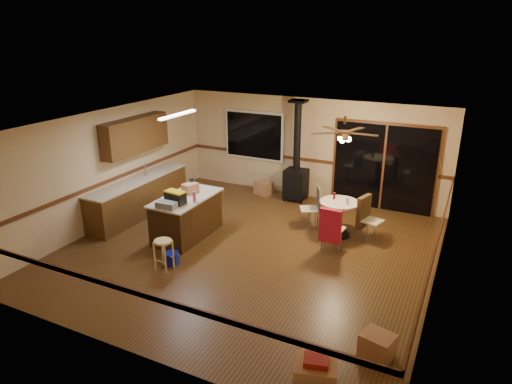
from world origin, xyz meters
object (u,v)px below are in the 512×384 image
Objects in this scene: kitchen_island at (187,216)px; chair_right at (365,212)px; toolbox_grey at (166,205)px; box_corner_a at (315,376)px; dining_table at (339,213)px; blue_bucket at (172,258)px; toolbox_black at (175,198)px; bar_stool at (164,255)px; wood_stove at (296,173)px; chair_left at (314,203)px; box_corner_b at (377,345)px; chair_near at (331,226)px; box_under_window at (264,188)px.

chair_right reaches higher than kitchen_island.
toolbox_grey reaches higher than box_corner_a.
blue_bucket is at bearing -133.32° from dining_table.
bar_stool is at bearing -67.99° from toolbox_black.
toolbox_grey is at bearing -146.77° from chair_right.
toolbox_black is at bearing -110.14° from wood_stove.
box_corner_a is at bearing -24.68° from bar_stool.
toolbox_grey is at bearing -135.01° from chair_left.
blue_bucket is 3.64m from dining_table.
dining_table is 4.61m from box_corner_a.
toolbox_black is at bearing -85.49° from kitchen_island.
toolbox_black is 1.30m from bar_stool.
chair_left is 1.27× the size of box_corner_b.
dining_table is 3.89m from box_corner_b.
wood_stove is 4.89× the size of box_corner_a.
wood_stove is at bearing 124.44° from chair_near.
wood_stove is 1.76m from chair_left.
wood_stove is at bearing 113.55° from box_corner_a.
box_corner_a is (0.52, -4.58, -0.40)m from chair_right.
chair_near is 1.65× the size of box_corner_b.
toolbox_grey is 0.57× the size of chair_right.
chair_near is at bearing 10.85° from kitchen_island.
chair_left is (2.29, 2.29, -0.37)m from toolbox_grey.
box_corner_a is (3.51, -1.61, -0.10)m from bar_stool.
box_corner_a reaches higher than blue_bucket.
dining_table is at bearing 32.96° from toolbox_black.
blue_bucket is at bearing 167.57° from box_corner_b.
toolbox_grey is at bearing -88.89° from kitchen_island.
box_under_window is at bearing 142.43° from chair_left.
bar_stool is at bearing 170.75° from box_corner_b.
bar_stool is 1.15× the size of box_corner_a.
chair_near is at bearing -43.73° from box_under_window.
chair_near is (2.97, 0.98, -0.42)m from toolbox_black.
box_corner_a is (1.04, -4.48, -0.33)m from dining_table.
dining_table is at bearing 95.89° from chair_near.
chair_right reaches higher than box_corner_a.
kitchen_island is 4.98m from box_corner_a.
bar_stool is 0.85× the size of chair_right.
chair_right is (1.13, -0.05, 0.01)m from chair_left.
toolbox_grey is at bearing -93.93° from toolbox_black.
kitchen_island is 1.29m from blue_bucket.
box_corner_b is (1.51, -2.65, -0.43)m from chair_near.
kitchen_island is 0.67× the size of wood_stove.
wood_stove is at bearing -3.03° from box_under_window.
toolbox_black is 0.78× the size of chair_left.
toolbox_grey reaches higher than bar_stool.
toolbox_grey is 1.07m from bar_stool.
kitchen_island reaches higher than box_under_window.
toolbox_black is at bearing -95.29° from box_under_window.
blue_bucket is 0.40× the size of chair_near.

